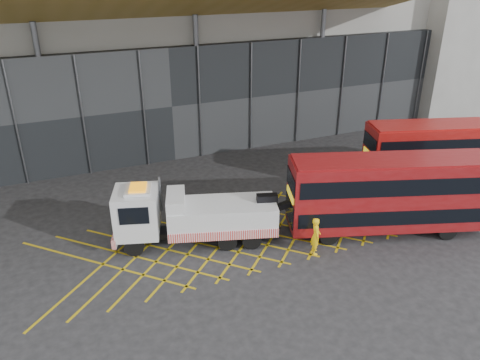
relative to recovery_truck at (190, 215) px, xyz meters
name	(u,v)px	position (x,y,z in m)	size (l,w,h in m)	color
ground_plane	(198,243)	(0.26, -0.26, -1.55)	(120.00, 120.00, 0.00)	#252527
road_markings	(293,221)	(5.86, -0.26, -1.55)	(27.96, 7.16, 0.01)	gold
construction_building	(143,21)	(2.18, 18.13, 7.42)	(55.00, 23.97, 18.00)	gray
recovery_truck	(190,215)	(0.00, 0.00, 0.00)	(9.57, 4.61, 3.36)	black
bus_towed	(389,192)	(9.85, -3.02, 0.79)	(10.54, 5.57, 4.21)	maroon
bus_second	(447,151)	(17.05, 0.20, 0.77)	(10.48, 5.33, 4.18)	#9E0F0C
worker	(316,236)	(5.36, -3.37, -0.57)	(0.71, 0.47, 1.96)	yellow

